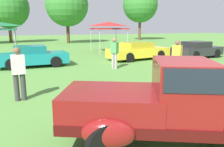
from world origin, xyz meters
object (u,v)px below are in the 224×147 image
object	(u,v)px
feature_pickup_truck	(178,104)
spectator_by_row	(19,72)
show_car_yellow	(138,51)
spectator_far_side	(177,57)
canopy_tent_center_field	(109,25)
show_car_charcoal	(197,50)
show_car_teal	(33,56)
spectator_near_truck	(114,52)

from	to	relation	value
feature_pickup_truck	spectator_by_row	distance (m)	4.99
show_car_yellow	spectator_far_side	size ratio (longest dim) A/B	2.77
feature_pickup_truck	canopy_tent_center_field	world-z (taller)	canopy_tent_center_field
show_car_charcoal	show_car_yellow	bearing A→B (deg)	169.00
show_car_yellow	show_car_charcoal	bearing A→B (deg)	-11.00
show_car_charcoal	canopy_tent_center_field	xyz separation A→B (m)	(-4.79, 5.97, 1.82)
feature_pickup_truck	canopy_tent_center_field	xyz separation A→B (m)	(4.72, 15.72, 1.56)
show_car_charcoal	spectator_far_side	xyz separation A→B (m)	(-5.54, -4.65, 0.31)
show_car_teal	spectator_far_side	distance (m)	8.06
show_car_teal	spectator_near_truck	world-z (taller)	spectator_near_truck
show_car_yellow	feature_pickup_truck	bearing A→B (deg)	-115.15
spectator_near_truck	spectator_far_side	distance (m)	3.50
show_car_yellow	show_car_charcoal	size ratio (longest dim) A/B	1.13
show_car_charcoal	canopy_tent_center_field	size ratio (longest dim) A/B	1.46
spectator_by_row	show_car_yellow	bearing A→B (deg)	39.85
show_car_teal	show_car_yellow	size ratio (longest dim) A/B	0.84
spectator_far_side	show_car_charcoal	bearing A→B (deg)	39.96
feature_pickup_truck	show_car_charcoal	distance (m)	13.62
feature_pickup_truck	spectator_far_side	world-z (taller)	feature_pickup_truck
spectator_near_truck	spectator_far_side	world-z (taller)	same
show_car_yellow	spectator_near_truck	size ratio (longest dim) A/B	2.77
show_car_teal	canopy_tent_center_field	world-z (taller)	canopy_tent_center_field
spectator_far_side	canopy_tent_center_field	size ratio (longest dim) A/B	0.59
spectator_near_truck	spectator_by_row	distance (m)	6.26
canopy_tent_center_field	spectator_near_truck	bearing A→B (deg)	-109.07
feature_pickup_truck	show_car_yellow	distance (m)	11.74
feature_pickup_truck	show_car_charcoal	size ratio (longest dim) A/B	1.09
show_car_teal	spectator_near_truck	size ratio (longest dim) A/B	2.32
feature_pickup_truck	spectator_far_side	xyz separation A→B (m)	(3.97, 5.10, 0.05)
feature_pickup_truck	canopy_tent_center_field	bearing A→B (deg)	73.28
show_car_yellow	canopy_tent_center_field	world-z (taller)	canopy_tent_center_field
show_car_charcoal	feature_pickup_truck	bearing A→B (deg)	-134.30
feature_pickup_truck	spectator_by_row	bearing A→B (deg)	124.28
show_car_charcoal	show_car_teal	bearing A→B (deg)	176.74
show_car_charcoal	spectator_near_truck	xyz separation A→B (m)	(-7.45, -1.70, 0.31)
feature_pickup_truck	spectator_far_side	distance (m)	6.47
spectator_far_side	spectator_by_row	bearing A→B (deg)	-171.74
show_car_charcoal	spectator_far_side	bearing A→B (deg)	-140.04
spectator_far_side	canopy_tent_center_field	world-z (taller)	canopy_tent_center_field
show_car_teal	canopy_tent_center_field	distance (m)	8.83
show_car_teal	canopy_tent_center_field	bearing A→B (deg)	37.92
feature_pickup_truck	spectator_by_row	xyz separation A→B (m)	(-2.81, 4.12, 0.05)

